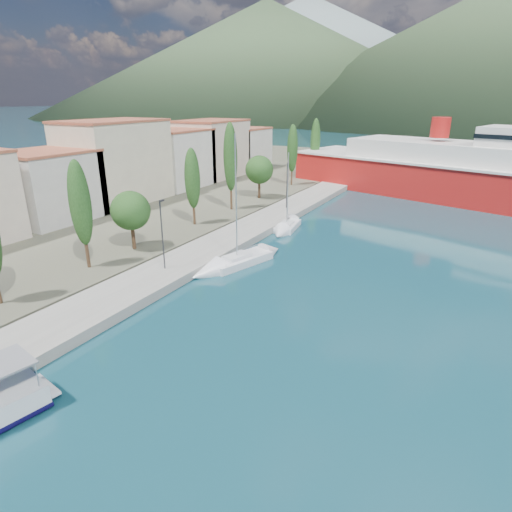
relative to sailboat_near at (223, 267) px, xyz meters
The scene contains 9 objects.
ground 102.63m from the sailboat_near, 86.97° to the left, with size 1400.00×1400.00×0.00m, color #15414E.
quay 9.21m from the sailboat_near, 112.90° to the left, with size 5.00×88.00×0.80m, color gray.
land_strip 45.51m from the sailboat_near, 156.03° to the left, with size 70.00×148.00×0.70m, color #565644.
town_buildings 33.32m from the sailboat_near, 143.89° to the left, with size 9.20×69.20×11.30m.
tree_row 18.76m from the sailboat_near, 123.43° to the left, with size 4.10×63.60×11.30m.
lamp_posts 5.62m from the sailboat_near, 149.26° to the right, with size 0.15×45.89×6.06m.
sailboat_near is the anchor object (origin of this frame).
sailboat_mid 13.17m from the sailboat_near, 90.48° to the left, with size 3.18×6.99×9.90m.
ferry 46.58m from the sailboat_near, 63.58° to the left, with size 65.16×29.11×12.67m.
Camera 1 is at (14.77, -12.76, 14.88)m, focal length 30.00 mm.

